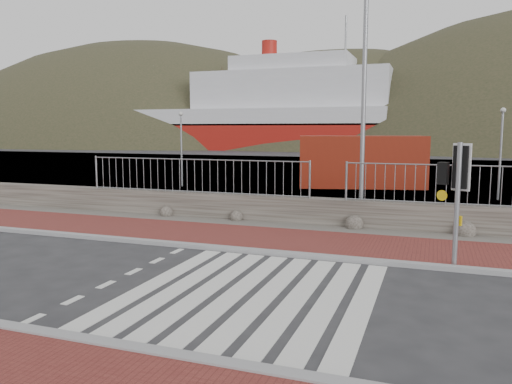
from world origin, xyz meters
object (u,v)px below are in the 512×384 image
at_px(traffic_signal_far, 457,178).
at_px(streetlight, 369,76).
at_px(ferry, 254,116).
at_px(shipping_container, 361,161).

height_order(traffic_signal_far, streetlight, streetlight).
distance_m(ferry, traffic_signal_far, 70.62).
distance_m(traffic_signal_far, streetlight, 6.10).
height_order(ferry, traffic_signal_far, ferry).
relative_size(traffic_signal_far, shipping_container, 0.43).
bearing_deg(traffic_signal_far, streetlight, -37.01).
xyz_separation_m(ferry, streetlight, (25.75, -59.84, -0.49)).
bearing_deg(streetlight, shipping_container, 112.61).
bearing_deg(traffic_signal_far, ferry, -42.21).
bearing_deg(streetlight, traffic_signal_far, -47.14).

